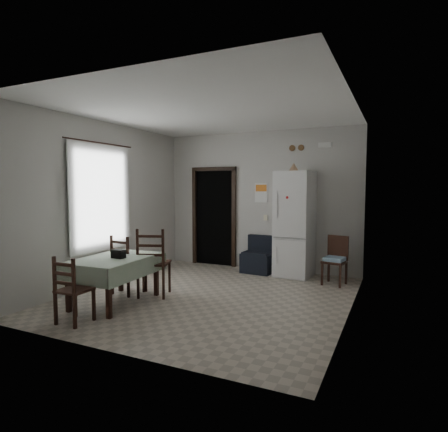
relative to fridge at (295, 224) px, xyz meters
name	(u,v)px	position (x,y,z in m)	size (l,w,h in m)	color
ground	(211,296)	(-0.85, -1.93, -1.02)	(4.50, 4.50, 0.00)	#AB9E8C
ceiling	(210,111)	(-0.85, -1.93, 1.88)	(4.20, 4.50, 0.02)	white
wall_back	(259,201)	(-0.85, 0.32, 0.43)	(4.20, 0.02, 2.90)	beige
wall_front	(110,215)	(-0.85, -4.18, 0.43)	(4.20, 0.02, 2.90)	beige
wall_left	(107,203)	(-2.95, -1.93, 0.43)	(0.02, 4.50, 2.90)	beige
wall_right	(351,209)	(1.25, -1.93, 0.43)	(0.02, 4.50, 2.90)	beige
doorway	(219,217)	(-1.90, 0.52, 0.04)	(1.06, 0.52, 2.22)	black
window_recess	(97,198)	(-3.00, -2.13, 0.53)	(0.10, 1.20, 1.60)	silver
curtain	(101,198)	(-2.89, -2.13, 0.53)	(0.02, 1.45, 1.85)	silver
curtain_rod	(100,143)	(-2.88, -2.13, 1.48)	(0.02, 0.02, 1.60)	black
calendar	(261,193)	(-0.80, 0.31, 0.60)	(0.28, 0.02, 0.40)	white
calendar_image	(261,188)	(-0.80, 0.30, 0.70)	(0.24, 0.01, 0.14)	orange
light_switch	(266,218)	(-0.70, 0.31, 0.08)	(0.08, 0.02, 0.12)	beige
vent_left	(292,148)	(-0.15, 0.30, 1.50)	(0.12, 0.12, 0.03)	brown
vent_right	(301,148)	(0.03, 0.30, 1.50)	(0.12, 0.12, 0.03)	brown
emergency_light	(325,145)	(0.50, 0.28, 1.53)	(0.25, 0.07, 0.09)	white
fridge	(295,224)	(0.00, 0.00, 0.00)	(0.66, 0.66, 2.04)	silver
tan_cone	(294,167)	(-0.04, 0.02, 1.10)	(0.20, 0.20, 0.16)	tan
navy_seat	(259,254)	(-0.74, 0.00, -0.65)	(0.61, 0.59, 0.74)	black
corner_chair	(334,261)	(0.82, -0.36, -0.59)	(0.38, 0.38, 0.87)	black
dining_table	(115,280)	(-1.98, -2.85, -0.67)	(0.88, 1.34, 0.69)	#94A88F
black_bag	(118,254)	(-1.89, -2.87, -0.26)	(0.19, 0.12, 0.13)	black
dining_chair_far_left	(128,264)	(-2.15, -2.35, -0.54)	(0.41, 0.41, 0.96)	black
dining_chair_far_right	(154,262)	(-1.69, -2.27, -0.47)	(0.47, 0.47, 1.09)	black
dining_chair_near_head	(74,289)	(-1.89, -3.71, -0.58)	(0.37, 0.37, 0.87)	black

